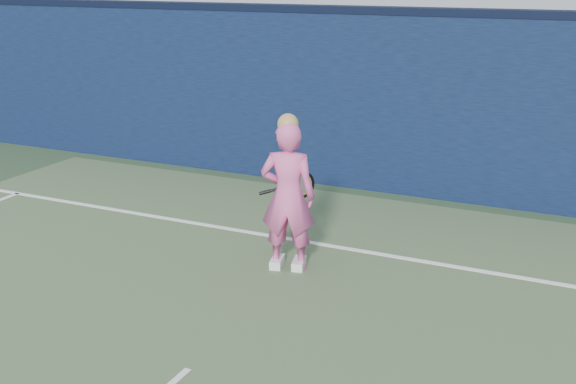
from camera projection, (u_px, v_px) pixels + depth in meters
The scene contains 4 objects.
backstop_wall at pixel (396, 105), 10.21m from camera, with size 24.00×0.40×2.50m, color black.
wall_cap at pixel (400, 11), 9.82m from camera, with size 24.00×0.42×0.10m, color black.
player at pixel (288, 196), 7.59m from camera, with size 0.67×0.52×1.69m.
racket at pixel (297, 185), 8.02m from camera, with size 0.60×0.29×0.34m.
Camera 1 is at (2.90, -3.31, 3.10)m, focal length 45.00 mm.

